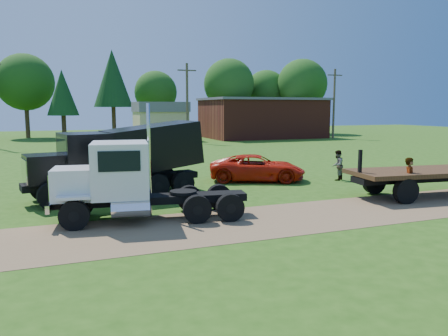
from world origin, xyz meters
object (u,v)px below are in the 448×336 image
object	(u,v)px
black_dump_truck	(122,156)
spectator_a	(409,179)
white_semi_tractor	(123,181)
flatbed_trailer	(441,175)
orange_pickup	(257,168)

from	to	relation	value
black_dump_truck	spectator_a	bearing A→B (deg)	-35.85
white_semi_tractor	flatbed_trailer	distance (m)	14.18
white_semi_tractor	spectator_a	distance (m)	11.96
white_semi_tractor	black_dump_truck	xyz separation A→B (m)	(0.64, 4.34, 0.44)
flatbed_trailer	black_dump_truck	bearing A→B (deg)	166.14
white_semi_tractor	orange_pickup	distance (m)	10.11
black_dump_truck	flatbed_trailer	size ratio (longest dim) A/B	0.90
spectator_a	black_dump_truck	bearing A→B (deg)	110.36
spectator_a	white_semi_tractor	bearing A→B (deg)	130.86
white_semi_tractor	flatbed_trailer	xyz separation A→B (m)	(14.15, -0.69, -0.47)
black_dump_truck	orange_pickup	world-z (taller)	black_dump_truck
black_dump_truck	orange_pickup	xyz separation A→B (m)	(7.47, 1.65, -1.13)
black_dump_truck	spectator_a	distance (m)	12.54
orange_pickup	spectator_a	size ratio (longest dim) A/B	2.75
white_semi_tractor	spectator_a	xyz separation A→B (m)	(11.90, -1.12, -0.47)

